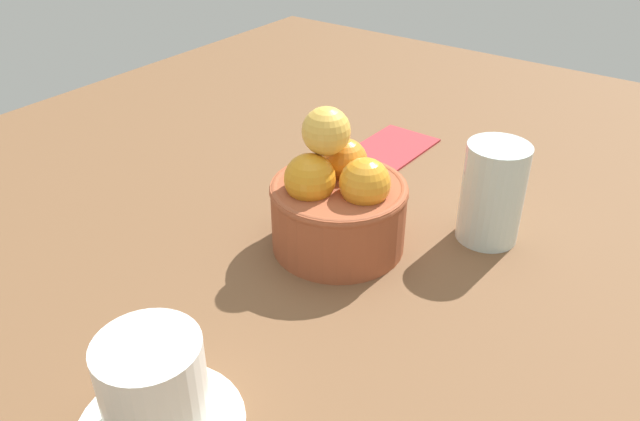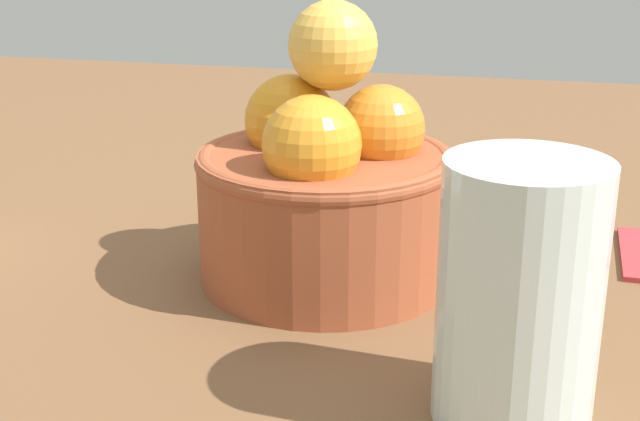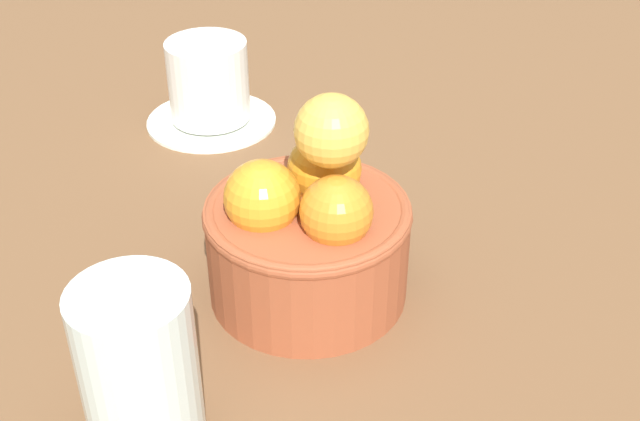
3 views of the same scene
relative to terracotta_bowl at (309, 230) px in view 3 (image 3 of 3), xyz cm
name	(u,v)px [view 3 (image 3 of 3)]	position (x,y,z in cm)	size (l,w,h in cm)	color
ground_plane	(309,314)	(-0.03, 0.07, -7.08)	(134.63, 117.18, 4.19)	brown
terracotta_bowl	(309,230)	(0.00, 0.00, 0.00)	(13.28, 13.28, 14.27)	#9E4C2D
coffee_cup	(209,88)	(25.61, 2.78, -1.51)	(11.75, 11.75, 7.76)	white
water_glass	(139,372)	(-10.10, 11.45, 0.15)	(6.14, 6.14, 10.25)	silver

